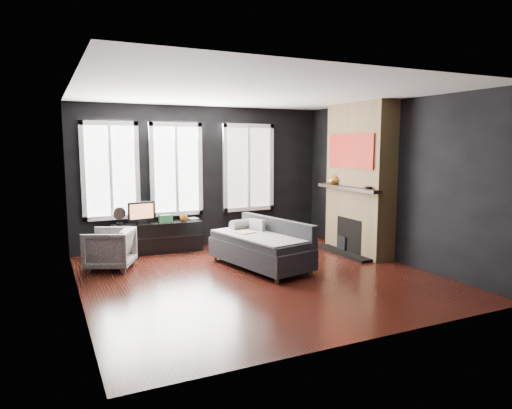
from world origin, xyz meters
name	(u,v)px	position (x,y,z in m)	size (l,w,h in m)	color
floor	(258,276)	(0.00, 0.00, 0.00)	(5.00, 5.00, 0.00)	black
ceiling	(259,93)	(0.00, 0.00, 2.70)	(5.00, 5.00, 0.00)	white
wall_back	(203,176)	(0.00, 2.50, 1.35)	(5.00, 0.02, 2.70)	black
wall_left	(76,195)	(-2.50, 0.00, 1.35)	(0.02, 5.00, 2.70)	black
wall_right	(391,181)	(2.50, 0.00, 1.35)	(0.02, 5.00, 2.70)	black
windows	(180,122)	(-0.45, 2.46, 2.38)	(4.00, 0.16, 1.76)	white
fireplace	(360,179)	(2.30, 0.60, 1.35)	(0.70, 1.62, 2.70)	#93724C
sofa	(260,244)	(0.24, 0.43, 0.39)	(0.90, 1.81, 0.78)	#27272A
stripe_pillow	(257,229)	(0.36, 0.80, 0.56)	(0.08, 0.33, 0.33)	gray
armchair	(110,247)	(-1.95, 1.41, 0.35)	(0.69, 0.64, 0.71)	silver
media_console	(157,237)	(-1.01, 2.24, 0.28)	(1.62, 0.51, 0.56)	black
monitor	(141,211)	(-1.28, 2.22, 0.78)	(0.50, 0.11, 0.44)	black
desk_fan	(119,215)	(-1.66, 2.27, 0.72)	(0.23, 0.23, 0.32)	gray
mug	(184,217)	(-0.52, 2.14, 0.63)	(0.14, 0.11, 0.14)	#CA6318
book	(189,213)	(-0.36, 2.30, 0.67)	(0.16, 0.02, 0.22)	#B5A38D
storage_box	(166,218)	(-0.85, 2.19, 0.62)	(0.24, 0.15, 0.13)	#2F7946
mantel_vase	(333,179)	(2.05, 1.05, 1.32)	(0.18, 0.19, 0.18)	gold
mantel_clock	(368,188)	(2.05, 0.05, 1.25)	(0.12, 0.12, 0.04)	black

